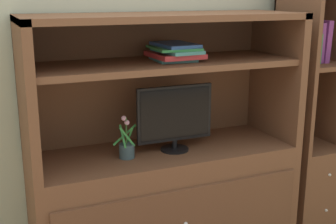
# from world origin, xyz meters

# --- Properties ---
(painted_rear_wall) EXTENTS (6.00, 0.10, 2.80)m
(painted_rear_wall) POSITION_xyz_m (0.00, 0.75, 1.40)
(painted_rear_wall) COLOR #ADB29E
(painted_rear_wall) RESTS_ON ground_plane
(media_console) EXTENTS (1.62, 0.61, 1.51)m
(media_console) POSITION_xyz_m (0.00, 0.40, 0.50)
(media_console) COLOR brown
(media_console) RESTS_ON ground_plane
(tv_monitor) EXTENTS (0.48, 0.17, 0.40)m
(tv_monitor) POSITION_xyz_m (0.05, 0.37, 0.91)
(tv_monitor) COLOR black
(tv_monitor) RESTS_ON media_console
(potted_plant) EXTENTS (0.15, 0.09, 0.25)m
(potted_plant) POSITION_xyz_m (-0.26, 0.36, 0.75)
(potted_plant) COLOR #384C56
(potted_plant) RESTS_ON media_console
(magazine_stack) EXTENTS (0.28, 0.34, 0.10)m
(magazine_stack) POSITION_xyz_m (0.06, 0.40, 1.29)
(magazine_stack) COLOR teal
(magazine_stack) RESTS_ON media_console
(bookshelf_tall) EXTENTS (0.38, 0.47, 1.84)m
(bookshelf_tall) POSITION_xyz_m (1.10, 0.41, 0.62)
(bookshelf_tall) COLOR brown
(bookshelf_tall) RESTS_ON ground_plane
(upright_book_row) EXTENTS (0.21, 0.17, 0.28)m
(upright_book_row) POSITION_xyz_m (1.07, 0.40, 1.29)
(upright_book_row) COLOR purple
(upright_book_row) RESTS_ON bookshelf_tall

